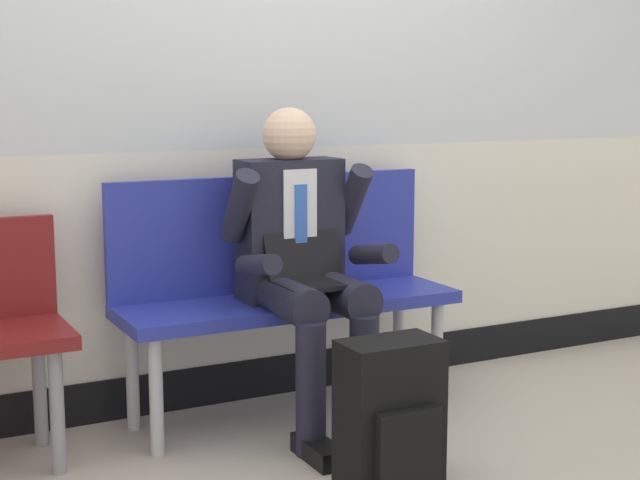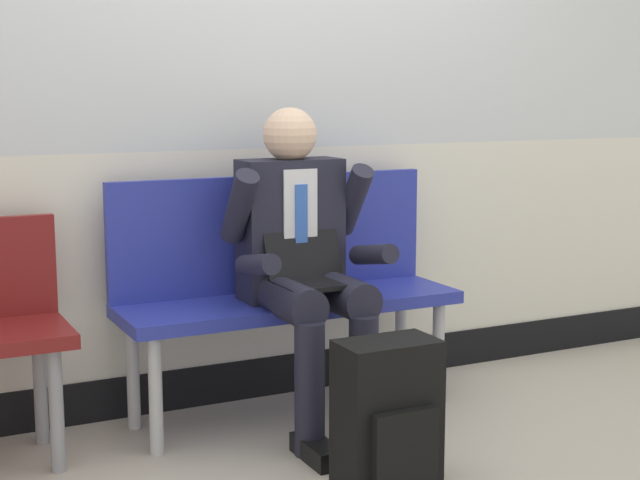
{
  "view_description": "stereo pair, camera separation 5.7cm",
  "coord_description": "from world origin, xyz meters",
  "views": [
    {
      "loc": [
        -1.65,
        -2.93,
        1.31
      ],
      "look_at": [
        -0.03,
        0.19,
        0.75
      ],
      "focal_mm": 53.24,
      "sensor_mm": 36.0,
      "label": 1
    },
    {
      "loc": [
        -1.6,
        -2.95,
        1.31
      ],
      "look_at": [
        -0.03,
        0.19,
        0.75
      ],
      "focal_mm": 53.24,
      "sensor_mm": 36.0,
      "label": 2
    }
  ],
  "objects": [
    {
      "name": "bench_with_person",
      "position": [
        -0.06,
        0.47,
        0.56
      ],
      "size": [
        1.37,
        0.42,
        0.96
      ],
      "color": "#28339E",
      "rests_on": "ground"
    },
    {
      "name": "backpack",
      "position": [
        -0.07,
        -0.39,
        0.25
      ],
      "size": [
        0.33,
        0.23,
        0.5
      ],
      "color": "black",
      "rests_on": "ground"
    },
    {
      "name": "station_wall",
      "position": [
        0.0,
        0.74,
        1.45
      ],
      "size": [
        5.8,
        0.14,
        2.92
      ],
      "color": "silver",
      "rests_on": "ground"
    },
    {
      "name": "person_seated",
      "position": [
        -0.06,
        0.27,
        0.66
      ],
      "size": [
        0.57,
        0.7,
        1.24
      ],
      "color": "#1E1E2D",
      "rests_on": "ground"
    },
    {
      "name": "ground_plane",
      "position": [
        0.0,
        0.0,
        0.0
      ],
      "size": [
        18.0,
        18.0,
        0.0
      ],
      "primitive_type": "plane",
      "color": "#B2A899"
    }
  ]
}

